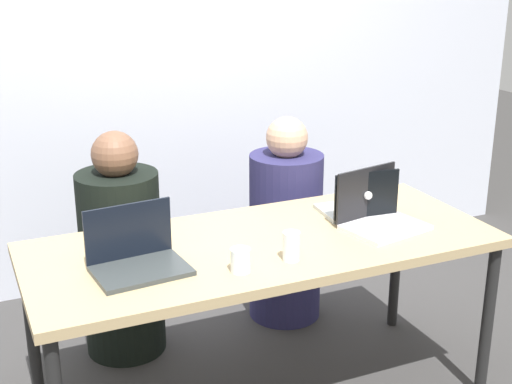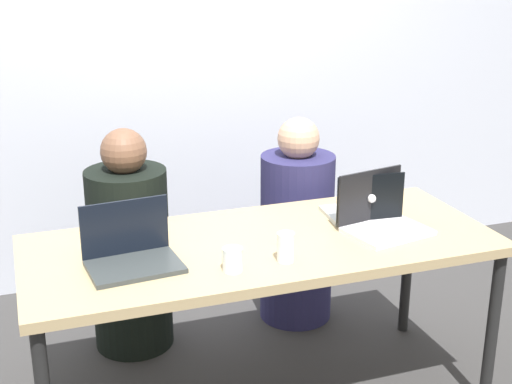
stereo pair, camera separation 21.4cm
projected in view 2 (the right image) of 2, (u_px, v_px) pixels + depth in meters
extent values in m
cube|color=silver|center=(173.00, 48.00, 3.96)|extent=(4.88, 0.10, 2.66)
cube|color=tan|center=(262.00, 245.00, 2.84)|extent=(1.88, 0.77, 0.04)
cylinder|color=black|center=(492.00, 331.00, 2.94)|extent=(0.05, 0.05, 0.71)
cylinder|color=black|center=(36.00, 325.00, 2.98)|extent=(0.05, 0.05, 0.71)
cylinder|color=black|center=(407.00, 266.00, 3.54)|extent=(0.05, 0.05, 0.71)
cylinder|color=black|center=(130.00, 260.00, 3.40)|extent=(0.43, 0.43, 0.89)
sphere|color=brown|center=(124.00, 151.00, 3.22)|extent=(0.21, 0.21, 0.21)
cylinder|color=#282651|center=(297.00, 238.00, 3.67)|extent=(0.38, 0.38, 0.88)
sphere|color=tan|center=(299.00, 138.00, 3.50)|extent=(0.21, 0.21, 0.21)
cube|color=#B0B7B5|center=(359.00, 213.00, 3.11)|extent=(0.31, 0.24, 0.02)
cube|color=black|center=(370.00, 197.00, 2.97)|extent=(0.30, 0.03, 0.20)
sphere|color=white|center=(372.00, 199.00, 2.96)|extent=(0.04, 0.04, 0.04)
cube|color=silver|center=(388.00, 231.00, 2.90)|extent=(0.36, 0.30, 0.02)
cube|color=black|center=(370.00, 195.00, 2.97)|extent=(0.31, 0.07, 0.22)
sphere|color=white|center=(367.00, 194.00, 2.98)|extent=(0.04, 0.04, 0.04)
cube|color=#33393A|center=(135.00, 267.00, 2.58)|extent=(0.35, 0.26, 0.02)
cube|color=black|center=(125.00, 227.00, 2.64)|extent=(0.33, 0.04, 0.21)
sphere|color=white|center=(124.00, 226.00, 2.66)|extent=(0.04, 0.04, 0.04)
cylinder|color=white|center=(286.00, 247.00, 2.63)|extent=(0.06, 0.06, 0.11)
cylinder|color=silver|center=(286.00, 253.00, 2.64)|extent=(0.06, 0.06, 0.06)
cylinder|color=silver|center=(233.00, 260.00, 2.55)|extent=(0.07, 0.07, 0.09)
cylinder|color=silver|center=(233.00, 265.00, 2.56)|extent=(0.06, 0.06, 0.05)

